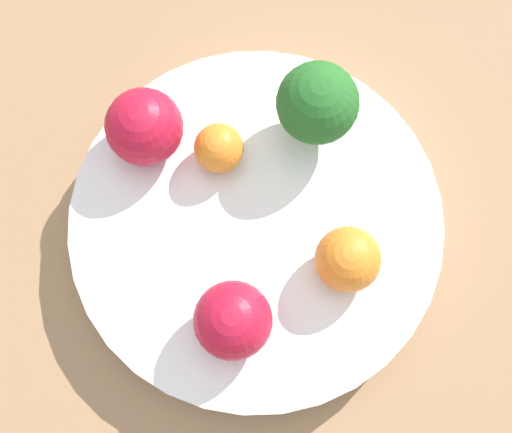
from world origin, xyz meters
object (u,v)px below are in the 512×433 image
at_px(broccoli, 317,104).
at_px(bowl, 256,227).
at_px(orange_front, 348,259).
at_px(apple_red, 146,125).
at_px(orange_back, 219,148).
at_px(apple_green, 233,320).

bearing_deg(broccoli, bowl, 7.21).
distance_m(broccoli, orange_front, 0.11).
relative_size(apple_red, orange_front, 1.22).
height_order(broccoli, orange_back, broccoli).
xyz_separation_m(broccoli, apple_red, (0.08, -0.09, -0.01)).
height_order(bowl, orange_front, orange_front).
relative_size(bowl, apple_red, 4.88).
bearing_deg(bowl, apple_green, 26.12).
bearing_deg(apple_green, broccoli, -163.79).
relative_size(apple_red, apple_green, 1.06).
bearing_deg(apple_red, bowl, 89.13).
bearing_deg(bowl, broccoli, -172.79).
distance_m(bowl, orange_front, 0.08).
bearing_deg(apple_red, orange_front, 93.29).
relative_size(bowl, apple_green, 5.16).
xyz_separation_m(broccoli, orange_front, (0.07, 0.08, -0.02)).
relative_size(apple_green, orange_back, 1.46).
distance_m(broccoli, apple_green, 0.16).
height_order(bowl, apple_red, apple_red).
bearing_deg(orange_back, bowl, 66.24).
xyz_separation_m(apple_red, apple_green, (0.07, 0.13, -0.00)).
bearing_deg(apple_green, apple_red, -117.83).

